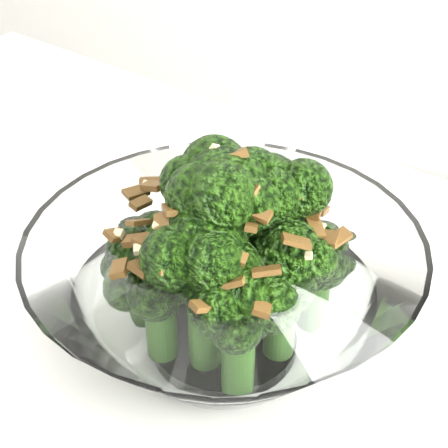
% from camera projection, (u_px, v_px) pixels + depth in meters
% --- Properties ---
extents(broccoli_dish, '(0.25, 0.25, 0.15)m').
position_uv_depth(broccoli_dish, '(226.00, 283.00, 0.43)').
color(broccoli_dish, white).
rests_on(broccoli_dish, table).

